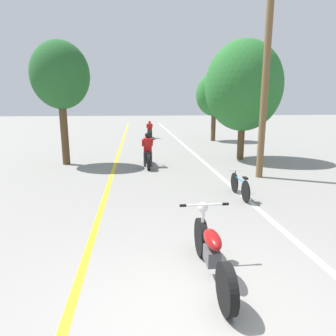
% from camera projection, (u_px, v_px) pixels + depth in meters
% --- Properties ---
extents(ground_plane, '(120.00, 120.00, 0.00)m').
position_uv_depth(ground_plane, '(201.00, 319.00, 3.79)').
color(ground_plane, gray).
extents(lane_stripe_center, '(0.14, 48.00, 0.01)m').
position_uv_depth(lane_stripe_center, '(119.00, 153.00, 16.11)').
color(lane_stripe_center, yellow).
rests_on(lane_stripe_center, ground).
extents(lane_stripe_edge, '(0.14, 48.00, 0.01)m').
position_uv_depth(lane_stripe_edge, '(192.00, 152.00, 16.53)').
color(lane_stripe_edge, white).
rests_on(lane_stripe_edge, ground).
extents(utility_pole, '(1.10, 0.24, 7.26)m').
position_uv_depth(utility_pole, '(266.00, 72.00, 10.23)').
color(utility_pole, brown).
rests_on(utility_pole, ground).
extents(roadside_tree_right_near, '(3.58, 3.22, 5.48)m').
position_uv_depth(roadside_tree_right_near, '(244.00, 86.00, 13.76)').
color(roadside_tree_right_near, '#513A23').
rests_on(roadside_tree_right_near, ground).
extents(roadside_tree_right_far, '(2.56, 2.31, 4.69)m').
position_uv_depth(roadside_tree_right_far, '(214.00, 95.00, 20.78)').
color(roadside_tree_right_far, '#513A23').
rests_on(roadside_tree_right_far, ground).
extents(roadside_tree_left, '(2.44, 2.19, 5.21)m').
position_uv_depth(roadside_tree_left, '(60.00, 76.00, 12.51)').
color(roadside_tree_left, '#513A23').
rests_on(roadside_tree_left, ground).
extents(motorcycle_foreground, '(0.83, 2.20, 1.03)m').
position_uv_depth(motorcycle_foreground, '(211.00, 252.00, 4.61)').
color(motorcycle_foreground, black).
rests_on(motorcycle_foreground, ground).
extents(motorcycle_rider_lead, '(0.50, 2.10, 1.45)m').
position_uv_depth(motorcycle_rider_lead, '(148.00, 154.00, 12.75)').
color(motorcycle_rider_lead, black).
rests_on(motorcycle_rider_lead, ground).
extents(motorcycle_rider_far, '(0.50, 2.12, 1.33)m').
position_uv_depth(motorcycle_rider_far, '(150.00, 132.00, 22.84)').
color(motorcycle_rider_far, black).
rests_on(motorcycle_rider_far, ground).
extents(bicycle_parked, '(0.44, 1.55, 0.71)m').
position_uv_depth(bicycle_parked, '(240.00, 186.00, 8.64)').
color(bicycle_parked, black).
rests_on(bicycle_parked, ground).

